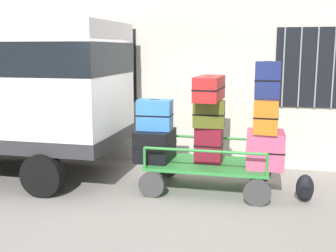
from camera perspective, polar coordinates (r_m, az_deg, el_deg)
ground_plane at (r=7.02m, az=0.25°, el=-9.29°), size 40.00×40.00×0.00m
building_wall at (r=8.80m, az=3.62°, el=11.20°), size 12.00×0.38×5.00m
luggage_cart at (r=7.21m, az=5.38°, el=-5.63°), size 2.08×1.21×0.47m
cart_railing at (r=7.12m, az=5.43°, el=-2.72°), size 1.96×1.08×0.35m
suitcase_left_bottom at (r=7.30m, az=-1.73°, el=-2.56°), size 0.60×0.76×0.53m
suitcase_left_middle at (r=7.19m, az=-1.77°, el=1.50°), size 0.59×0.38×0.52m
suitcase_midleft_bottom at (r=7.13m, az=5.45°, el=-2.55°), size 0.47×0.31×0.61m
suitcase_midleft_middle at (r=7.01m, az=5.50°, el=1.62°), size 0.53×0.34×0.44m
suitcase_midleft_top at (r=6.95m, az=5.54°, el=5.04°), size 0.43×0.95×0.40m
suitcase_center_bottom at (r=7.04m, az=12.83°, el=-3.05°), size 0.61×0.65×0.59m
suitcase_center_middle at (r=6.99m, az=13.02°, el=1.50°), size 0.39×0.87×0.52m
suitcase_center_top at (r=6.86m, az=13.20°, el=5.98°), size 0.40×0.36×0.59m
backpack at (r=7.01m, az=17.81°, el=-7.94°), size 0.27×0.22×0.44m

